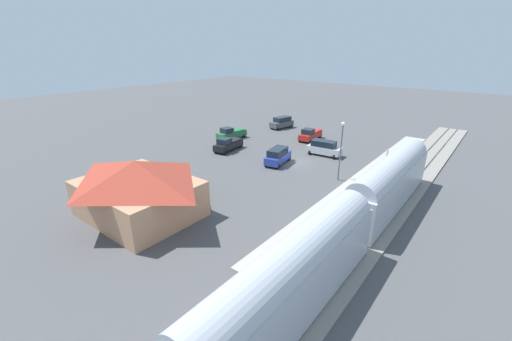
# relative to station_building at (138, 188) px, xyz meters

# --- Properties ---
(ground_plane) EXTENTS (200.00, 200.00, 0.00)m
(ground_plane) POSITION_rel_station_building_xyz_m (-4.00, -22.00, -2.84)
(ground_plane) COLOR #4C4C4F
(railway_track) EXTENTS (4.80, 70.00, 0.30)m
(railway_track) POSITION_rel_station_building_xyz_m (-18.00, -22.00, -2.75)
(railway_track) COLOR gray
(railway_track) RESTS_ON ground
(platform) EXTENTS (3.20, 46.00, 0.30)m
(platform) POSITION_rel_station_building_xyz_m (-14.00, -22.00, -2.69)
(platform) COLOR #A8A399
(platform) RESTS_ON ground
(station_building) EXTENTS (11.30, 8.98, 5.47)m
(station_building) POSITION_rel_station_building_xyz_m (0.00, 0.00, 0.00)
(station_building) COLOR tan
(station_building) RESTS_ON ground
(pedestrian_on_platform) EXTENTS (0.36, 0.36, 1.71)m
(pedestrian_on_platform) POSITION_rel_station_building_xyz_m (-13.83, -29.35, -1.56)
(pedestrian_on_platform) COLOR brown
(pedestrian_on_platform) RESTS_ON platform
(pickup_black) EXTENTS (2.61, 5.60, 2.14)m
(pickup_black) POSITION_rel_station_building_xyz_m (7.35, -20.34, -1.82)
(pickup_black) COLOR black
(pickup_black) RESTS_ON ground
(pickup_green) EXTENTS (2.75, 5.63, 2.14)m
(pickup_green) POSITION_rel_station_building_xyz_m (11.39, -25.55, -1.82)
(pickup_green) COLOR #236638
(pickup_green) RESTS_ON ground
(suv_silver) EXTENTS (5.04, 2.68, 2.22)m
(suv_silver) POSITION_rel_station_building_xyz_m (-5.45, -27.28, -1.70)
(suv_silver) COLOR silver
(suv_silver) RESTS_ON ground
(suv_charcoal) EXTENTS (2.89, 5.19, 2.22)m
(suv_charcoal) POSITION_rel_station_building_xyz_m (8.96, -37.74, -1.70)
(suv_charcoal) COLOR #47494F
(suv_charcoal) RESTS_ON ground
(suv_blue) EXTENTS (2.80, 5.17, 2.22)m
(suv_blue) POSITION_rel_station_building_xyz_m (-2.16, -20.01, -1.70)
(suv_blue) COLOR #283D9E
(suv_blue) RESTS_ON ground
(pickup_red) EXTENTS (2.22, 5.49, 2.14)m
(pickup_red) POSITION_rel_station_building_xyz_m (0.25, -33.37, -1.82)
(pickup_red) COLOR red
(pickup_red) RESTS_ON ground
(light_pole_near_platform) EXTENTS (0.44, 0.44, 7.13)m
(light_pole_near_platform) POSITION_rel_station_building_xyz_m (-11.20, -19.66, 1.69)
(light_pole_near_platform) COLOR #515156
(light_pole_near_platform) RESTS_ON ground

